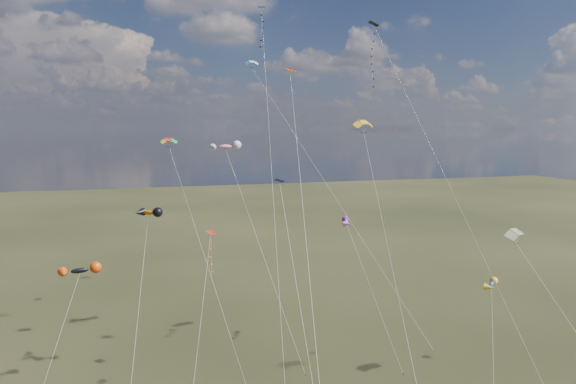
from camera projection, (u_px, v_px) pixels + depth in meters
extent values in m
cube|color=black|center=(373.00, 24.00, 50.03)|extent=(1.08, 1.15, 0.44)
cylinder|color=silver|center=(465.00, 218.00, 44.99)|extent=(9.64, 18.17, 36.02)
cube|color=#0E1D44|center=(261.00, 7.00, 62.49)|extent=(1.05, 1.00, 0.37)
cylinder|color=silver|center=(272.00, 184.00, 51.76)|extent=(4.56, 26.43, 40.59)
cube|color=black|center=(280.00, 181.00, 44.45)|extent=(1.02, 1.02, 0.22)
cylinder|color=silver|center=(304.00, 330.00, 38.72)|extent=(0.39, 14.69, 21.36)
cube|color=#B42617|center=(211.00, 232.00, 51.37)|extent=(1.19, 1.18, 0.30)
cylinder|color=silver|center=(200.00, 332.00, 45.85)|extent=(4.18, 12.36, 15.53)
cube|color=#DA3400|center=(290.00, 70.00, 46.10)|extent=(1.16, 1.14, 0.30)
cylinder|color=silver|center=(310.00, 280.00, 34.97)|extent=(5.17, 25.88, 31.08)
cylinder|color=silver|center=(392.00, 262.00, 48.60)|extent=(3.90, 21.82, 26.59)
cylinder|color=silver|center=(332.00, 189.00, 67.82)|extent=(15.57, 26.22, 35.74)
cube|color=#332316|center=(434.00, 351.00, 59.78)|extent=(0.10, 0.10, 0.12)
cylinder|color=silver|center=(207.00, 261.00, 52.76)|extent=(6.13, 13.28, 24.64)
ellipsoid|color=black|center=(80.00, 271.00, 49.33)|extent=(3.45, 1.92, 1.28)
cylinder|color=silver|center=(56.00, 345.00, 46.94)|extent=(4.18, 5.37, 12.27)
ellipsoid|color=#C56404|center=(148.00, 213.00, 51.68)|extent=(2.78, 2.78, 1.17)
cylinder|color=silver|center=(137.00, 321.00, 45.81)|extent=(2.89, 13.73, 17.44)
ellipsoid|color=silver|center=(346.00, 221.00, 58.69)|extent=(1.37, 2.27, 0.79)
cylinder|color=silver|center=(374.00, 295.00, 56.45)|extent=(3.47, 7.75, 15.32)
cube|color=#332316|center=(403.00, 374.00, 54.21)|extent=(0.10, 0.10, 0.12)
ellipsoid|color=red|center=(225.00, 146.00, 60.75)|extent=(3.19, 1.49, 1.27)
cylinder|color=silver|center=(263.00, 254.00, 57.39)|extent=(6.12, 11.98, 23.75)
cube|color=#332316|center=(306.00, 375.00, 54.03)|extent=(0.10, 0.10, 0.12)
ellipsoid|color=blue|center=(492.00, 284.00, 45.25)|extent=(1.97, 1.83, 0.78)
cylinder|color=silver|center=(494.00, 368.00, 42.49)|extent=(3.88, 6.24, 12.23)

